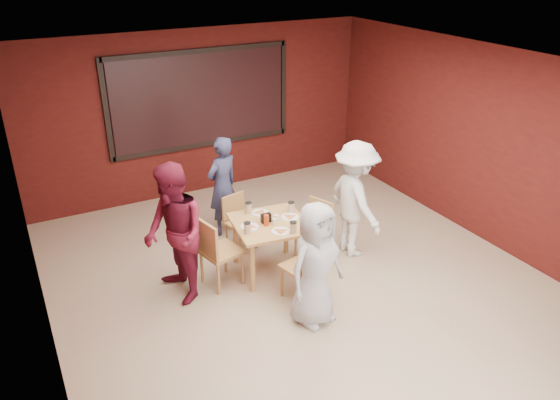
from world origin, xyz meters
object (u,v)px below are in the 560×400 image
chair_right (316,226)px  chair_back (238,218)px  chair_left (216,249)px  diner_front (316,265)px  dining_table (270,228)px  chair_front (306,265)px  diner_back (223,186)px  diner_right (355,199)px  diner_left (175,234)px

chair_right → chair_back: bearing=137.9°
chair_left → diner_front: 1.41m
dining_table → chair_front: (0.08, -0.80, -0.15)m
diner_front → diner_back: diner_back is taller
chair_back → chair_front: bearing=-83.5°
chair_front → diner_back: bearing=95.4°
chair_left → chair_right: 1.50m
diner_front → diner_back: bearing=78.1°
diner_front → diner_right: bearing=25.6°
chair_right → diner_right: bearing=-17.6°
chair_front → diner_back: (-0.20, 2.10, 0.26)m
chair_back → diner_left: 1.48m
diner_front → diner_back: size_ratio=0.99×
diner_front → diner_right: 1.67m
chair_back → diner_back: diner_back is taller
dining_table → diner_right: bearing=-5.1°
diner_back → diner_right: (1.38, -1.42, 0.07)m
chair_back → diner_front: (0.07, -1.99, 0.31)m
dining_table → diner_left: 1.29m
chair_back → chair_left: bearing=-129.6°
diner_left → chair_left: bearing=86.2°
chair_front → diner_front: size_ratio=0.59×
diner_back → diner_right: size_ratio=0.92×
diner_left → chair_right: bearing=87.2°
dining_table → chair_back: bearing=97.2°
dining_table → chair_back: 0.84m
dining_table → diner_front: bearing=-91.4°
diner_left → dining_table: bearing=85.6°
diner_left → diner_right: 2.53m
chair_back → diner_right: 1.69m
diner_left → diner_right: diner_left is taller
chair_back → diner_right: diner_right is taller
diner_right → diner_back: bearing=46.7°
dining_table → diner_front: diner_front is taller
dining_table → diner_back: bearing=95.3°
dining_table → diner_front: size_ratio=0.69×
chair_back → diner_back: bearing=92.2°
dining_table → diner_back: (-0.12, 1.31, 0.11)m
dining_table → diner_left: (-1.27, 0.01, 0.23)m
chair_front → diner_front: 0.47m
dining_table → diner_right: 1.28m
diner_back → diner_front: bearing=70.8°
chair_right → chair_front: bearing=-127.7°
chair_back → diner_front: 2.01m
diner_front → chair_right: bearing=44.2°
chair_back → chair_right: 1.13m
diner_back → diner_right: diner_right is taller
chair_front → diner_front: (-0.11, -0.38, 0.25)m
chair_front → chair_back: (-0.18, 1.61, -0.05)m
diner_right → diner_front: bearing=132.1°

